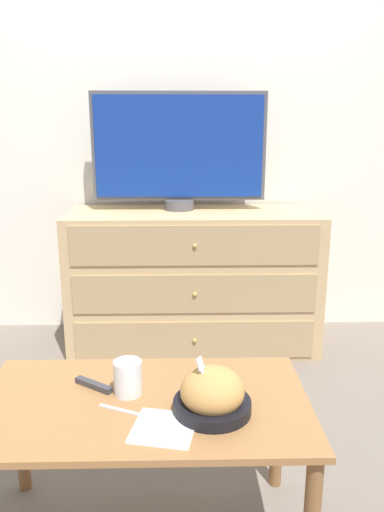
{
  "coord_description": "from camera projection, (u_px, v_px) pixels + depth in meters",
  "views": [
    {
      "loc": [
        0.02,
        -3.03,
        1.26
      ],
      "look_at": [
        0.06,
        -1.36,
        0.82
      ],
      "focal_mm": 35.0,
      "sensor_mm": 36.0,
      "label": 1
    }
  ],
  "objects": [
    {
      "name": "napkin",
      "position": [
        164.0,
        428.0,
        1.32
      ],
      "size": [
        0.19,
        0.19,
        0.0
      ],
      "color": "white",
      "rests_on": "coffee_table"
    },
    {
      "name": "drink_cup",
      "position": [
        128.0,
        380.0,
        1.48
      ],
      "size": [
        0.08,
        0.08,
        0.1
      ],
      "color": "beige",
      "rests_on": "coffee_table"
    },
    {
      "name": "ground_plane",
      "position": [
        179.0,
        324.0,
        3.25
      ],
      "size": [
        12.0,
        12.0,
        0.0
      ],
      "primitive_type": "plane",
      "color": "#70665B"
    },
    {
      "name": "dresser",
      "position": [
        194.0,
        279.0,
        2.87
      ],
      "size": [
        1.4,
        0.54,
        0.79
      ],
      "color": "tan",
      "rests_on": "ground_plane"
    },
    {
      "name": "knife",
      "position": [
        130.0,
        412.0,
        1.39
      ],
      "size": [
        0.18,
        0.09,
        0.01
      ],
      "color": "silver",
      "rests_on": "coffee_table"
    },
    {
      "name": "takeout_bowl",
      "position": [
        212.0,
        395.0,
        1.38
      ],
      "size": [
        0.22,
        0.22,
        0.17
      ],
      "color": "black",
      "rests_on": "coffee_table"
    },
    {
      "name": "remote_control",
      "position": [
        94.0,
        385.0,
        1.52
      ],
      "size": [
        0.13,
        0.1,
        0.02
      ],
      "color": "#38383D",
      "rests_on": "coffee_table"
    },
    {
      "name": "tv",
      "position": [
        179.0,
        150.0,
        2.76
      ],
      "size": [
        0.96,
        0.17,
        0.65
      ],
      "color": "#515156",
      "rests_on": "dresser"
    },
    {
      "name": "wall_back",
      "position": [
        177.0,
        117.0,
        2.95
      ],
      "size": [
        12.0,
        0.05,
        2.6
      ],
      "color": "white",
      "rests_on": "ground_plane"
    },
    {
      "name": "coffee_table",
      "position": [
        143.0,
        422.0,
        1.47
      ],
      "size": [
        0.97,
        0.54,
        0.48
      ],
      "color": "#9E6B3D",
      "rests_on": "ground_plane"
    }
  ]
}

